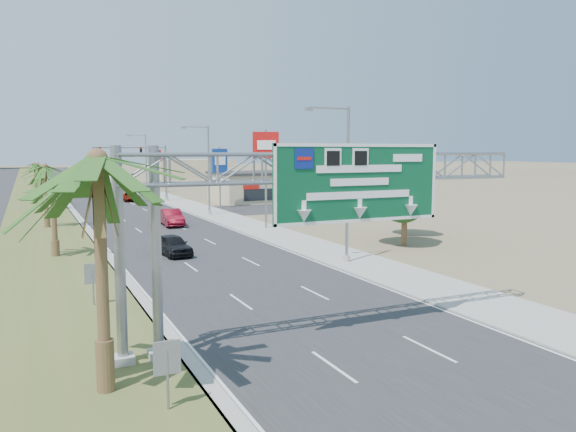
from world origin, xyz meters
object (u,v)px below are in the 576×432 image
(car_far, at_px, (87,192))
(sign_gantry, at_px, (318,182))
(signal_mast, at_px, (152,168))
(car_right_lane, at_px, (131,197))
(palm_near, at_px, (97,161))
(car_left_lane, at_px, (173,245))
(pole_sign_red_far, at_px, (155,158))
(pole_sign_blue, at_px, (220,163))
(pole_sign_red_near, at_px, (266,151))
(store_building, at_px, (277,187))
(car_mid_lane, at_px, (172,218))

(car_far, bearing_deg, sign_gantry, -88.93)
(signal_mast, relative_size, car_right_lane, 2.14)
(sign_gantry, relative_size, palm_near, 2.01)
(car_left_lane, height_order, pole_sign_red_far, pole_sign_red_far)
(car_far, relative_size, pole_sign_blue, 0.66)
(car_right_lane, xyz_separation_m, pole_sign_red_near, (6.49, -34.72, 6.56))
(pole_sign_blue, bearing_deg, pole_sign_red_near, -96.00)
(store_building, xyz_separation_m, car_far, (-24.48, 19.26, -1.26))
(signal_mast, height_order, pole_sign_red_far, signal_mast)
(palm_near, xyz_separation_m, pole_sign_red_near, (18.20, 31.05, 0.30))
(sign_gantry, distance_m, store_building, 60.77)
(car_right_lane, bearing_deg, palm_near, -95.69)
(palm_near, height_order, pole_sign_red_near, pole_sign_red_near)
(palm_near, relative_size, pole_sign_red_far, 1.09)
(sign_gantry, relative_size, signal_mast, 1.63)
(palm_near, xyz_separation_m, store_building, (31.20, 58.00, -4.93))
(pole_sign_red_far, bearing_deg, pole_sign_red_near, -90.31)
(car_mid_lane, xyz_separation_m, pole_sign_red_near, (7.50, -5.78, 6.42))
(palm_near, relative_size, car_far, 1.64)
(sign_gantry, height_order, pole_sign_blue, pole_sign_blue)
(signal_mast, bearing_deg, pole_sign_red_far, 76.87)
(store_building, relative_size, pole_sign_red_near, 1.96)
(car_mid_lane, height_order, car_far, car_mid_lane)
(store_building, bearing_deg, palm_near, -118.28)
(palm_near, bearing_deg, pole_sign_red_near, 59.62)
(signal_mast, height_order, car_right_lane, signal_mast)
(car_right_lane, bearing_deg, pole_sign_blue, -55.19)
(car_mid_lane, relative_size, car_right_lane, 1.02)
(car_left_lane, relative_size, car_mid_lane, 0.87)
(palm_near, relative_size, pole_sign_red_near, 0.91)
(palm_near, bearing_deg, sign_gantry, 13.32)
(palm_near, distance_m, store_building, 66.04)
(pole_sign_red_far, bearing_deg, car_mid_lane, -99.86)
(car_mid_lane, xyz_separation_m, pole_sign_red_far, (7.77, 44.71, 5.19))
(car_right_lane, distance_m, pole_sign_red_far, 17.96)
(store_building, xyz_separation_m, car_left_lane, (-24.07, -36.63, -1.27))
(car_left_lane, xyz_separation_m, car_mid_lane, (3.57, 15.45, 0.08))
(store_building, bearing_deg, car_right_lane, 158.26)
(sign_gantry, height_order, store_building, sign_gantry)
(store_building, distance_m, pole_sign_red_far, 27.05)
(sign_gantry, distance_m, palm_near, 8.41)
(palm_near, distance_m, pole_sign_red_near, 35.99)
(car_left_lane, height_order, car_far, car_far)
(store_building, relative_size, pole_sign_blue, 2.34)
(pole_sign_blue, relative_size, pole_sign_red_far, 1.01)
(car_right_lane, relative_size, pole_sign_blue, 0.62)
(pole_sign_red_near, bearing_deg, pole_sign_blue, 84.00)
(signal_mast, distance_m, pole_sign_red_far, 18.07)
(car_far, distance_m, pole_sign_red_far, 13.57)
(car_right_lane, distance_m, pole_sign_red_near, 35.92)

